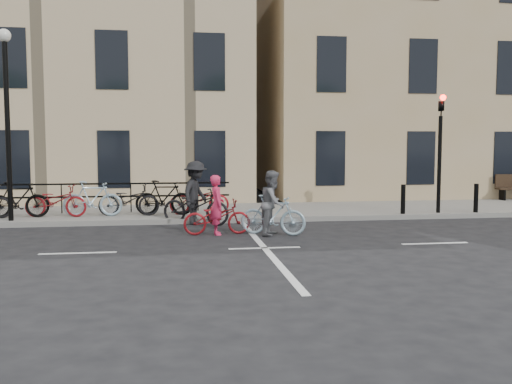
{
  "coord_description": "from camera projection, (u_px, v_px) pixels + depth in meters",
  "views": [
    {
      "loc": [
        -2.0,
        -12.29,
        2.34
      ],
      "look_at": [
        0.07,
        1.74,
        1.1
      ],
      "focal_mm": 40.0,
      "sensor_mm": 36.0,
      "label": 1
    }
  ],
  "objects": [
    {
      "name": "ground",
      "position": [
        265.0,
        248.0,
        12.61
      ],
      "size": [
        120.0,
        120.0,
        0.0
      ],
      "primitive_type": "plane",
      "color": "black",
      "rests_on": "ground"
    },
    {
      "name": "sidewalk",
      "position": [
        109.0,
        214.0,
        17.94
      ],
      "size": [
        46.0,
        4.0,
        0.15
      ],
      "primitive_type": "cube",
      "color": "slate",
      "rests_on": "ground"
    },
    {
      "name": "building_east",
      "position": [
        412.0,
        59.0,
        26.19
      ],
      "size": [
        14.0,
        10.0,
        12.0
      ],
      "primitive_type": "cube",
      "color": "tan",
      "rests_on": "sidewalk"
    },
    {
      "name": "building_west",
      "position": [
        1.0,
        74.0,
        23.67
      ],
      "size": [
        20.0,
        10.0,
        10.0
      ],
      "primitive_type": "cube",
      "color": "tan",
      "rests_on": "sidewalk"
    },
    {
      "name": "traffic_light",
      "position": [
        440.0,
        139.0,
        17.57
      ],
      "size": [
        0.18,
        0.3,
        3.9
      ],
      "color": "black",
      "rests_on": "sidewalk"
    },
    {
      "name": "lamp_post",
      "position": [
        7.0,
        100.0,
        15.7
      ],
      "size": [
        0.36,
        0.36,
        5.28
      ],
      "color": "black",
      "rests_on": "sidewalk"
    },
    {
      "name": "bollard_east",
      "position": [
        403.0,
        199.0,
        17.47
      ],
      "size": [
        0.14,
        0.14,
        0.9
      ],
      "primitive_type": "cylinder",
      "color": "black",
      "rests_on": "sidewalk"
    },
    {
      "name": "bollard_west",
      "position": [
        476.0,
        198.0,
        17.82
      ],
      "size": [
        0.14,
        0.14,
        0.9
      ],
      "primitive_type": "cylinder",
      "color": "black",
      "rests_on": "sidewalk"
    },
    {
      "name": "parked_bikes",
      "position": [
        93.0,
        200.0,
        16.89
      ],
      "size": [
        8.3,
        1.23,
        1.05
      ],
      "color": "black",
      "rests_on": "sidewalk"
    },
    {
      "name": "cyclist_pink",
      "position": [
        217.0,
        214.0,
        14.45
      ],
      "size": [
        1.74,
        0.69,
        1.52
      ],
      "rotation": [
        0.0,
        0.0,
        1.63
      ],
      "color": "maroon",
      "rests_on": "ground"
    },
    {
      "name": "cyclist_grey",
      "position": [
        273.0,
        209.0,
        14.37
      ],
      "size": [
        1.74,
        1.13,
        1.64
      ],
      "rotation": [
        0.0,
        0.0,
        1.15
      ],
      "color": "#9AB8CA",
      "rests_on": "ground"
    },
    {
      "name": "cyclist_dark",
      "position": [
        196.0,
        200.0,
        16.2
      ],
      "size": [
        2.13,
        1.58,
        1.81
      ],
      "rotation": [
        0.0,
        0.0,
        1.09
      ],
      "color": "black",
      "rests_on": "ground"
    }
  ]
}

